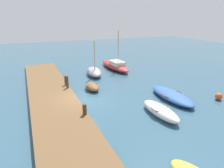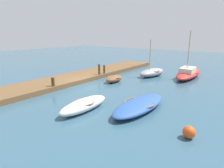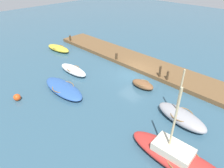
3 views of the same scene
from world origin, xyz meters
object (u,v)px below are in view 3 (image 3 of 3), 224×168
object	(u,v)px
rowboat_yellow	(58,48)
mooring_post_mid_west	(160,71)
rowboat_white	(73,70)
mooring_post_west	(168,75)
mooring_post_mid_east	(116,56)
mooring_post_east	(70,38)
sailboat_red	(182,160)
motorboat_blue	(63,88)
dinghy_brown	(143,84)
marker_buoy	(17,97)
rowboat_grey	(181,116)

from	to	relation	value
rowboat_yellow	mooring_post_mid_west	xyz separation A→B (m)	(-13.65, -2.72, 0.63)
rowboat_white	mooring_post_west	size ratio (longest dim) A/B	4.27
mooring_post_mid_east	mooring_post_east	size ratio (longest dim) A/B	0.99
sailboat_red	mooring_post_east	size ratio (longest dim) A/B	9.26
motorboat_blue	mooring_post_mid_east	world-z (taller)	mooring_post_mid_east
dinghy_brown	marker_buoy	size ratio (longest dim) A/B	3.86
rowboat_yellow	mooring_post_mid_west	world-z (taller)	mooring_post_mid_west
sailboat_red	dinghy_brown	bearing A→B (deg)	-40.90
rowboat_yellow	mooring_post_mid_east	world-z (taller)	mooring_post_mid_east
sailboat_red	mooring_post_mid_west	distance (m)	9.64
dinghy_brown	rowboat_white	size ratio (longest dim) A/B	0.59
mooring_post_mid_east	sailboat_red	bearing A→B (deg)	148.44
rowboat_yellow	mooring_post_west	distance (m)	14.75
rowboat_grey	mooring_post_mid_west	xyz separation A→B (m)	(4.40, -3.94, 0.52)
mooring_post_west	mooring_post_east	xyz separation A→B (m)	(15.63, 0.00, -0.08)
rowboat_grey	mooring_post_mid_east	world-z (taller)	rowboat_grey
rowboat_white	mooring_post_mid_east	bearing A→B (deg)	-106.83
rowboat_grey	mooring_post_west	size ratio (longest dim) A/B	4.63
mooring_post_west	mooring_post_mid_east	distance (m)	6.60
rowboat_white	marker_buoy	world-z (taller)	rowboat_white
motorboat_blue	mooring_post_west	size ratio (longest dim) A/B	5.75
dinghy_brown	rowboat_grey	bearing A→B (deg)	157.72
rowboat_grey	mooring_post_east	distance (m)	19.59
mooring_post_east	rowboat_grey	bearing A→B (deg)	168.40
dinghy_brown	rowboat_white	bearing A→B (deg)	20.10
rowboat_white	dinghy_brown	bearing A→B (deg)	-158.75
marker_buoy	rowboat_grey	bearing A→B (deg)	-146.72
mooring_post_mid_west	marker_buoy	xyz separation A→B (m)	(6.62, 11.17, -0.67)
sailboat_red	mooring_post_mid_west	world-z (taller)	sailboat_red
sailboat_red	mooring_post_mid_east	distance (m)	14.06
sailboat_red	mooring_post_west	size ratio (longest dim) A/B	7.61
rowboat_yellow	rowboat_grey	bearing A→B (deg)	169.90
rowboat_yellow	rowboat_grey	distance (m)	18.09
mooring_post_east	mooring_post_west	bearing A→B (deg)	180.00
mooring_post_mid_west	motorboat_blue	bearing A→B (deg)	56.93
rowboat_yellow	mooring_post_mid_east	xyz separation A→B (m)	(-7.88, -2.72, 0.44)
rowboat_yellow	mooring_post_east	size ratio (longest dim) A/B	5.37
rowboat_yellow	mooring_post_east	bearing A→B (deg)	-73.51
sailboat_red	rowboat_yellow	size ratio (longest dim) A/B	1.72
rowboat_white	mooring_post_mid_east	distance (m)	5.24
dinghy_brown	rowboat_grey	xyz separation A→B (m)	(-4.73, 1.73, 0.11)
mooring_post_west	mooring_post_mid_east	size ratio (longest dim) A/B	1.23
motorboat_blue	mooring_post_east	world-z (taller)	mooring_post_east
dinghy_brown	mooring_post_mid_east	world-z (taller)	mooring_post_mid_east
rowboat_yellow	dinghy_brown	bearing A→B (deg)	175.94
dinghy_brown	rowboat_yellow	world-z (taller)	dinghy_brown
motorboat_blue	mooring_post_east	size ratio (longest dim) A/B	7.00
dinghy_brown	rowboat_grey	distance (m)	5.04
mooring_post_mid_east	marker_buoy	size ratio (longest dim) A/B	1.23
mooring_post_west	mooring_post_east	distance (m)	15.63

